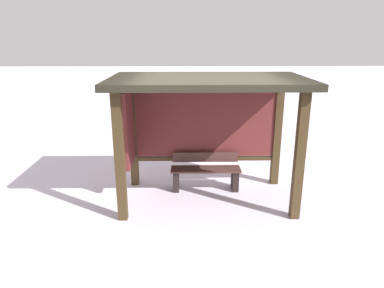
# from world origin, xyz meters

# --- Properties ---
(ground_plane) EXTENTS (60.00, 60.00, 0.00)m
(ground_plane) POSITION_xyz_m (0.00, 0.00, 0.00)
(ground_plane) COLOR silver
(bus_shelter) EXTENTS (3.38, 1.93, 2.29)m
(bus_shelter) POSITION_xyz_m (-0.10, 0.19, 1.78)
(bus_shelter) COLOR #402F1A
(bus_shelter) RESTS_ON ground
(bench_left_inside) EXTENTS (1.38, 0.38, 0.73)m
(bench_left_inside) POSITION_xyz_m (0.00, 0.46, 0.35)
(bench_left_inside) COLOR #4D2F2A
(bench_left_inside) RESTS_ON ground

